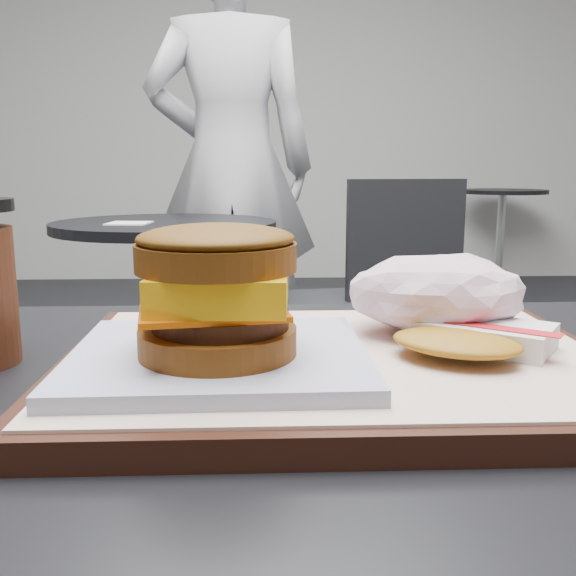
# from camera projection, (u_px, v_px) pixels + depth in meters

# --- Properties ---
(serving_tray) EXTENTS (0.38, 0.28, 0.02)m
(serving_tray) POSITION_uv_depth(u_px,v_px,m) (337.00, 365.00, 0.45)
(serving_tray) COLOR black
(serving_tray) RESTS_ON customer_table
(breakfast_sandwich) EXTENTS (0.19, 0.17, 0.09)m
(breakfast_sandwich) POSITION_uv_depth(u_px,v_px,m) (218.00, 308.00, 0.41)
(breakfast_sandwich) COLOR silver
(breakfast_sandwich) RESTS_ON serving_tray
(hash_brown) EXTENTS (0.14, 0.13, 0.02)m
(hash_brown) POSITION_uv_depth(u_px,v_px,m) (472.00, 338.00, 0.44)
(hash_brown) COLOR white
(hash_brown) RESTS_ON serving_tray
(crumpled_wrapper) EXTENTS (0.14, 0.11, 0.06)m
(crumpled_wrapper) POSITION_uv_depth(u_px,v_px,m) (438.00, 293.00, 0.50)
(crumpled_wrapper) COLOR white
(crumpled_wrapper) RESTS_ON serving_tray
(neighbor_table) EXTENTS (0.70, 0.70, 0.75)m
(neighbor_table) POSITION_uv_depth(u_px,v_px,m) (167.00, 284.00, 2.05)
(neighbor_table) COLOR black
(neighbor_table) RESTS_ON ground
(napkin) EXTENTS (0.13, 0.13, 0.00)m
(napkin) POSITION_uv_depth(u_px,v_px,m) (129.00, 223.00, 1.92)
(napkin) COLOR white
(napkin) RESTS_ON neighbor_table
(neighbor_chair) EXTENTS (0.63, 0.47, 0.88)m
(neighbor_chair) POSITION_uv_depth(u_px,v_px,m) (368.00, 291.00, 2.15)
(neighbor_chair) COLOR #9D9DA1
(neighbor_chair) RESTS_ON ground
(patron) EXTENTS (0.68, 0.45, 1.84)m
(patron) POSITION_uv_depth(u_px,v_px,m) (231.00, 166.00, 2.53)
(patron) COLOR silver
(patron) RESTS_ON ground
(bg_table_far) EXTENTS (0.66, 0.66, 0.75)m
(bg_table_far) POSITION_uv_depth(u_px,v_px,m) (501.00, 214.00, 4.93)
(bg_table_far) COLOR black
(bg_table_far) RESTS_ON ground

